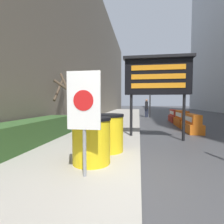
# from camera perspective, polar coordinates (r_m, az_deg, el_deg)

# --- Properties ---
(ground_plane) EXTENTS (120.00, 120.00, 0.00)m
(ground_plane) POSITION_cam_1_polar(r_m,az_deg,el_deg) (3.20, 9.40, -22.48)
(ground_plane) COLOR #3F3F42
(sidewalk_left) EXTENTS (3.88, 56.00, 0.13)m
(sidewalk_left) POSITION_cam_1_polar(r_m,az_deg,el_deg) (3.70, -24.08, -17.99)
(sidewalk_left) COLOR #A39E93
(sidewalk_left) RESTS_ON ground_plane
(building_left_facade) EXTENTS (0.40, 50.40, 12.02)m
(building_left_facade) POSITION_cam_1_polar(r_m,az_deg,el_deg) (14.09, -9.05, 22.39)
(building_left_facade) COLOR #706656
(building_left_facade) RESTS_ON ground_plane
(hedge_strip) EXTENTS (0.90, 4.44, 0.71)m
(hedge_strip) POSITION_cam_1_polar(r_m,az_deg,el_deg) (5.80, -25.49, -6.03)
(hedge_strip) COLOR #335628
(hedge_strip) RESTS_ON sidewalk_left
(bare_tree) EXTENTS (1.57, 1.41, 2.58)m
(bare_tree) POSITION_cam_1_polar(r_m,az_deg,el_deg) (8.15, -13.48, 3.18)
(bare_tree) COLOR #4C3D2D
(bare_tree) RESTS_ON sidewalk_left
(barrel_drum_foreground) EXTENTS (0.80, 0.80, 0.95)m
(barrel_drum_foreground) POSITION_cam_1_polar(r_m,az_deg,el_deg) (3.66, -6.73, -9.10)
(barrel_drum_foreground) COLOR yellow
(barrel_drum_foreground) RESTS_ON sidewalk_left
(barrel_drum_middle) EXTENTS (0.80, 0.80, 0.95)m
(barrel_drum_middle) POSITION_cam_1_polar(r_m,az_deg,el_deg) (4.50, -1.28, -6.73)
(barrel_drum_middle) COLOR yellow
(barrel_drum_middle) RESTS_ON sidewalk_left
(warning_sign) EXTENTS (0.57, 0.08, 1.77)m
(warning_sign) POSITION_cam_1_polar(r_m,az_deg,el_deg) (2.93, -9.18, 1.60)
(warning_sign) COLOR gray
(warning_sign) RESTS_ON sidewalk_left
(message_board) EXTENTS (2.46, 0.36, 3.03)m
(message_board) POSITION_cam_1_polar(r_m,az_deg,el_deg) (6.61, 14.64, 11.10)
(message_board) COLOR black
(message_board) RESTS_ON ground_plane
(jersey_barrier_orange_near) EXTENTS (0.60, 1.66, 0.84)m
(jersey_barrier_orange_near) POSITION_cam_1_polar(r_m,az_deg,el_deg) (8.85, 24.62, -3.63)
(jersey_barrier_orange_near) COLOR orange
(jersey_barrier_orange_near) RESTS_ON ground_plane
(jersey_barrier_orange_far) EXTENTS (0.59, 1.74, 0.90)m
(jersey_barrier_orange_far) POSITION_cam_1_polar(r_m,az_deg,el_deg) (10.72, 21.80, -2.26)
(jersey_barrier_orange_far) COLOR orange
(jersey_barrier_orange_far) RESTS_ON ground_plane
(jersey_barrier_red_striped) EXTENTS (0.51, 1.72, 0.86)m
(jersey_barrier_red_striped) POSITION_cam_1_polar(r_m,az_deg,el_deg) (12.91, 19.56, -1.38)
(jersey_barrier_red_striped) COLOR red
(jersey_barrier_red_striped) RESTS_ON ground_plane
(traffic_cone_near) EXTENTS (0.33, 0.33, 0.58)m
(traffic_cone_near) POSITION_cam_1_polar(r_m,az_deg,el_deg) (10.88, 22.54, -2.79)
(traffic_cone_near) COLOR black
(traffic_cone_near) RESTS_ON ground_plane
(traffic_cone_mid) EXTENTS (0.39, 0.39, 0.69)m
(traffic_cone_mid) POSITION_cam_1_polar(r_m,az_deg,el_deg) (12.06, 22.79, -1.96)
(traffic_cone_mid) COLOR black
(traffic_cone_mid) RESTS_ON ground_plane
(traffic_light_near_curb) EXTENTS (0.28, 0.44, 3.51)m
(traffic_light_near_curb) POSITION_cam_1_polar(r_m,az_deg,el_deg) (16.08, 12.38, 7.37)
(traffic_light_near_curb) COLOR #2D2D30
(traffic_light_near_curb) RESTS_ON ground_plane
(pedestrian_worker) EXTENTS (0.29, 0.45, 1.65)m
(pedestrian_worker) POSITION_cam_1_polar(r_m,az_deg,el_deg) (16.29, 11.20, 1.77)
(pedestrian_worker) COLOR #23283D
(pedestrian_worker) RESTS_ON ground_plane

